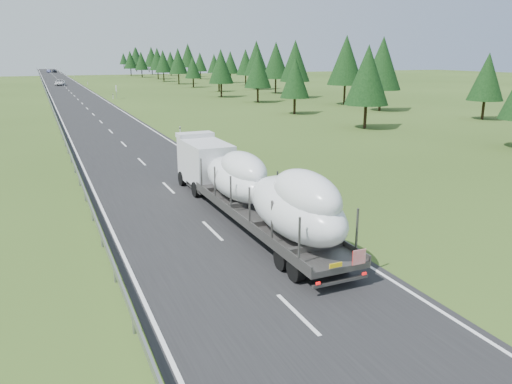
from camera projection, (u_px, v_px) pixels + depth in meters
name	position (u px, v px, depth m)	size (l,w,h in m)	color
ground	(212.00, 231.00, 24.88)	(400.00, 400.00, 0.00)	#324B19
road_surface	(71.00, 93.00, 113.23)	(10.00, 400.00, 0.02)	black
guardrail	(46.00, 91.00, 110.98)	(0.10, 400.00, 0.76)	slate
marker_posts	(80.00, 79.00, 164.18)	(0.13, 350.08, 1.00)	silver
highway_sign	(116.00, 89.00, 97.84)	(0.08, 0.90, 2.60)	slate
tree_line_right	(212.00, 60.00, 140.89)	(25.67, 314.82, 12.36)	black
boat_truck	(251.00, 185.00, 25.25)	(2.78, 18.54, 4.03)	silver
distant_van	(60.00, 83.00, 138.78)	(2.63, 5.71, 1.59)	silver
distant_car_dark	(54.00, 71.00, 234.58)	(1.67, 4.16, 1.42)	black
distant_car_blue	(49.00, 71.00, 234.08)	(1.40, 4.03, 1.33)	#191F46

